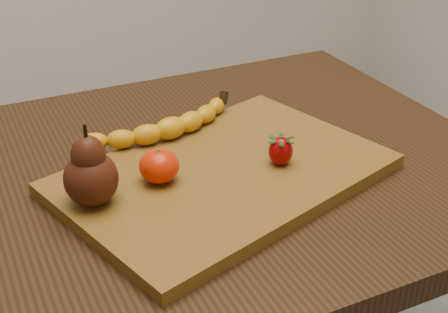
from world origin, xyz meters
name	(u,v)px	position (x,y,z in m)	size (l,w,h in m)	color
table	(171,226)	(0.00, 0.00, 0.66)	(1.00, 0.70, 0.76)	black
cutting_board	(224,175)	(0.06, -0.06, 0.77)	(0.45, 0.30, 0.02)	brown
banana	(170,128)	(0.03, 0.06, 0.80)	(0.22, 0.06, 0.03)	orange
pear	(89,165)	(-0.13, -0.06, 0.83)	(0.07, 0.07, 0.11)	#40180A
mandarin	(159,166)	(-0.03, -0.05, 0.80)	(0.06, 0.06, 0.05)	red
strawberry	(281,150)	(0.14, -0.08, 0.80)	(0.04, 0.04, 0.04)	#940405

